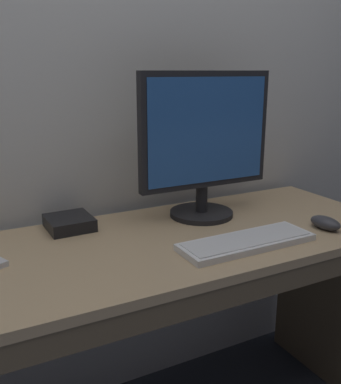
{
  "coord_description": "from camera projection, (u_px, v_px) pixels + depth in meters",
  "views": [
    {
      "loc": [
        -0.43,
        -1.07,
        1.21
      ],
      "look_at": [
        0.12,
        0.0,
        0.87
      ],
      "focal_mm": 40.73,
      "sensor_mm": 36.0,
      "label": 1
    }
  ],
  "objects": [
    {
      "name": "desk",
      "position": [
        135.0,
        317.0,
        1.29
      ],
      "size": [
        1.72,
        0.58,
        0.73
      ],
      "color": "tan",
      "rests_on": "ground"
    },
    {
      "name": "wired_keyboard",
      "position": [
        247.0,
        242.0,
        1.23
      ],
      "size": [
        0.4,
        0.14,
        0.02
      ],
      "color": "white",
      "rests_on": "desk"
    },
    {
      "name": "external_monitor",
      "position": [
        205.0,
        141.0,
        1.41
      ],
      "size": [
        0.46,
        0.21,
        0.48
      ],
      "color": "black",
      "rests_on": "desk"
    },
    {
      "name": "external_drive_box",
      "position": [
        69.0,
        223.0,
        1.36
      ],
      "size": [
        0.14,
        0.15,
        0.04
      ],
      "primitive_type": "cube",
      "rotation": [
        0.0,
        0.0,
        0.03
      ],
      "color": "black",
      "rests_on": "desk"
    },
    {
      "name": "back_wall",
      "position": [
        84.0,
        16.0,
        1.36
      ],
      "size": [
        4.25,
        0.04,
        2.75
      ],
      "primitive_type": "cube",
      "color": "silver",
      "rests_on": "ground"
    },
    {
      "name": "computer_mouse",
      "position": [
        325.0,
        223.0,
        1.36
      ],
      "size": [
        0.07,
        0.11,
        0.04
      ],
      "primitive_type": "ellipsoid",
      "rotation": [
        0.0,
        0.0,
        0.11
      ],
      "color": "#38383D",
      "rests_on": "desk"
    }
  ]
}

